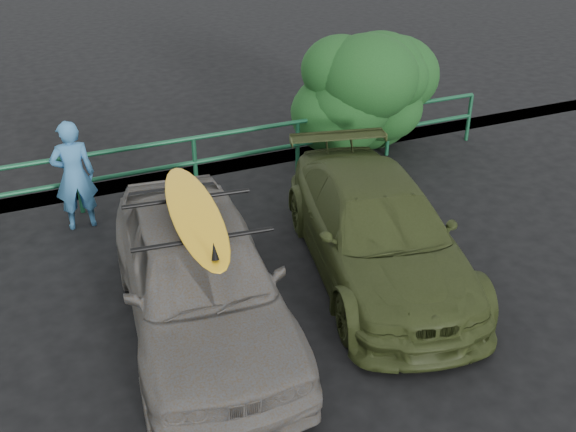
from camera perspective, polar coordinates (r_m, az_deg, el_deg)
name	(u,v)px	position (r m, az deg, el deg)	size (l,w,h in m)	color
ground	(246,383)	(7.40, -3.71, -14.60)	(80.00, 80.00, 0.00)	black
guardrail	(139,174)	(11.24, -13.13, 3.69)	(14.00, 0.08, 1.04)	#154A2E
shrub_right	(377,95)	(13.24, 7.91, 10.58)	(3.20, 2.40, 2.21)	#19471B
sedan	(200,276)	(7.76, -7.87, -5.35)	(1.82, 4.52, 1.54)	#5F5A55
olive_vehicle	(377,230)	(8.96, 7.91, -1.21)	(1.88, 4.62, 1.34)	#333D1B
man	(74,176)	(10.51, -18.50, 3.43)	(0.65, 0.43, 1.78)	teal
roof_rack	(195,218)	(7.36, -8.27, -0.16)	(1.55, 1.08, 0.05)	black
surfboard	(195,213)	(7.33, -8.30, 0.29)	(0.55, 2.66, 0.08)	yellow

